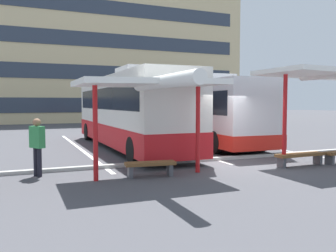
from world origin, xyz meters
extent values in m
plane|color=#47474C|center=(0.00, 0.00, 0.00)|extent=(160.00, 160.00, 0.00)
cube|color=#D1BC8C|center=(0.00, 36.17, 9.08)|extent=(39.97, 14.16, 18.16)
cube|color=#2D3847|center=(0.00, 29.06, 2.00)|extent=(36.77, 0.08, 1.60)
cube|color=#2D3847|center=(0.00, 29.06, 5.63)|extent=(36.77, 0.08, 1.60)
cube|color=#2D3847|center=(0.00, 29.06, 9.26)|extent=(36.77, 0.08, 1.60)
cube|color=#2D3847|center=(0.00, 29.06, 12.90)|extent=(36.77, 0.08, 1.60)
cube|color=silver|center=(-2.13, 5.87, 1.87)|extent=(2.53, 12.32, 3.18)
cube|color=red|center=(-2.13, 5.87, 0.74)|extent=(2.57, 12.36, 0.93)
cube|color=black|center=(-2.13, 5.87, 2.42)|extent=(2.56, 11.33, 0.98)
cube|color=black|center=(-2.16, 12.00, 2.25)|extent=(2.19, 0.09, 1.91)
cube|color=silver|center=(-2.12, 4.33, 3.64)|extent=(1.50, 2.21, 0.36)
cylinder|color=black|center=(-3.29, 10.42, 0.50)|extent=(0.30, 1.00, 1.00)
cylinder|color=black|center=(-1.01, 10.43, 0.50)|extent=(0.30, 1.00, 1.00)
cylinder|color=black|center=(-3.25, 1.31, 0.50)|extent=(0.30, 1.00, 1.00)
cylinder|color=black|center=(-0.97, 1.32, 0.50)|extent=(0.30, 1.00, 1.00)
cube|color=silver|center=(2.13, 6.35, 1.78)|extent=(2.93, 11.19, 3.00)
cube|color=red|center=(2.13, 6.35, 0.59)|extent=(2.97, 11.23, 0.62)
cube|color=black|center=(2.13, 6.35, 2.21)|extent=(2.93, 10.30, 1.03)
cube|color=black|center=(2.31, 11.88, 2.14)|extent=(2.26, 0.15, 1.80)
cube|color=silver|center=(2.09, 4.97, 3.46)|extent=(1.61, 2.25, 0.36)
cylinder|color=black|center=(1.08, 10.35, 0.50)|extent=(0.33, 1.01, 1.00)
cylinder|color=black|center=(3.45, 10.27, 0.50)|extent=(0.33, 1.01, 1.00)
cylinder|color=black|center=(0.82, 2.44, 0.50)|extent=(0.33, 1.01, 1.00)
cylinder|color=black|center=(3.19, 2.36, 0.50)|extent=(0.33, 1.01, 1.00)
cube|color=white|center=(-4.37, 6.76, 0.00)|extent=(0.16, 14.00, 0.01)
cube|color=white|center=(0.00, 6.76, 0.00)|extent=(0.16, 14.00, 0.01)
cube|color=white|center=(4.37, 6.76, 0.00)|extent=(0.16, 14.00, 0.01)
cylinder|color=red|center=(-5.07, -0.96, 1.36)|extent=(0.14, 0.14, 2.73)
cylinder|color=red|center=(-1.82, -0.96, 1.36)|extent=(0.14, 0.14, 2.73)
cube|color=white|center=(-3.44, -0.96, 2.81)|extent=(4.25, 2.50, 0.22)
cylinder|color=white|center=(-3.44, -2.06, 2.78)|extent=(0.36, 4.25, 0.36)
cube|color=brown|center=(-3.44, -1.02, 0.40)|extent=(1.56, 0.60, 0.10)
cube|color=#4C4C51|center=(-4.05, -0.95, 0.17)|extent=(0.16, 0.35, 0.35)
cube|color=#4C4C51|center=(-2.84, -1.09, 0.17)|extent=(0.16, 0.35, 0.35)
cylinder|color=red|center=(1.33, -1.33, 1.59)|extent=(0.14, 0.14, 3.18)
cube|color=white|center=(2.93, -1.33, 3.26)|extent=(4.21, 2.64, 0.23)
cube|color=brown|center=(2.03, -1.34, 0.40)|extent=(1.96, 0.46, 0.10)
cube|color=#4C4C51|center=(1.21, -1.35, 0.17)|extent=(0.13, 0.34, 0.35)
cube|color=#4C4C51|center=(2.86, -1.32, 0.17)|extent=(0.13, 0.34, 0.35)
cube|color=#4C4C51|center=(3.22, -1.53, 0.17)|extent=(0.15, 0.35, 0.35)
cube|color=#ADADA8|center=(0.00, 0.88, 0.06)|extent=(44.00, 0.24, 0.12)
cylinder|color=black|center=(-6.61, 0.39, 0.43)|extent=(0.14, 0.14, 0.87)
cylinder|color=black|center=(-6.52, 0.24, 0.43)|extent=(0.14, 0.14, 0.87)
cube|color=#338C4C|center=(-6.57, 0.32, 1.19)|extent=(0.45, 0.55, 0.65)
sphere|color=#936B4C|center=(-6.57, 0.32, 1.64)|extent=(0.24, 0.24, 0.24)
camera|label=1|loc=(-7.04, -10.99, 2.21)|focal=38.07mm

